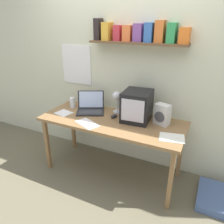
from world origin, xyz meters
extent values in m
plane|color=#6A644D|center=(0.00, 0.00, 0.00)|extent=(12.00, 12.00, 0.00)
cube|color=beige|center=(0.00, 0.45, 1.30)|extent=(5.60, 0.06, 2.60)
cube|color=white|center=(-0.75, 0.42, 1.28)|extent=(0.46, 0.01, 0.53)
cube|color=brown|center=(0.15, 0.33, 1.62)|extent=(1.16, 0.18, 0.02)
cube|color=black|center=(-0.36, 0.36, 1.75)|extent=(0.07, 0.13, 0.25)
cube|color=gold|center=(-0.23, 0.35, 1.73)|extent=(0.09, 0.15, 0.21)
cube|color=#C0313F|center=(-0.10, 0.37, 1.72)|extent=(0.09, 0.11, 0.17)
cube|color=orange|center=(0.03, 0.36, 1.72)|extent=(0.10, 0.12, 0.17)
cube|color=#7C4990|center=(0.16, 0.36, 1.73)|extent=(0.10, 0.13, 0.20)
cube|color=#3464B1|center=(0.29, 0.35, 1.73)|extent=(0.09, 0.15, 0.20)
cube|color=orange|center=(0.41, 0.36, 1.74)|extent=(0.10, 0.13, 0.23)
cube|color=#2F9651|center=(0.54, 0.35, 1.73)|extent=(0.09, 0.15, 0.21)
cube|color=orange|center=(0.67, 0.35, 1.71)|extent=(0.10, 0.14, 0.16)
cube|color=olive|center=(0.00, 0.00, 0.74)|extent=(1.72, 0.71, 0.03)
cube|color=olive|center=(-0.80, -0.29, 0.36)|extent=(0.04, 0.05, 0.72)
cube|color=olive|center=(0.80, -0.29, 0.36)|extent=(0.04, 0.05, 0.72)
cube|color=olive|center=(-0.80, 0.29, 0.36)|extent=(0.04, 0.05, 0.72)
cube|color=olive|center=(0.80, 0.29, 0.36)|extent=(0.04, 0.05, 0.72)
cube|color=black|center=(0.26, 0.13, 0.93)|extent=(0.34, 0.38, 0.35)
cube|color=silver|center=(0.27, -0.05, 0.94)|extent=(0.26, 0.03, 0.25)
cube|color=#232326|center=(-0.34, 0.07, 0.77)|extent=(0.41, 0.36, 0.02)
cube|color=#38383A|center=(-0.33, 0.05, 0.78)|extent=(0.32, 0.24, 0.00)
cube|color=#232326|center=(-0.41, 0.20, 0.89)|extent=(0.34, 0.21, 0.23)
cube|color=silver|center=(-0.41, 0.20, 0.89)|extent=(0.31, 0.19, 0.20)
cylinder|color=silver|center=(-0.03, 0.24, 0.77)|extent=(0.12, 0.12, 0.01)
cylinder|color=silver|center=(-0.03, 0.24, 0.89)|extent=(0.02, 0.02, 0.23)
sphere|color=silver|center=(-0.02, 0.17, 1.01)|extent=(0.11, 0.11, 0.11)
cylinder|color=white|center=(-0.65, 0.12, 0.83)|extent=(0.07, 0.07, 0.14)
cylinder|color=#4CC656|center=(-0.65, 0.12, 0.81)|extent=(0.06, 0.06, 0.10)
cube|color=silver|center=(0.56, 0.14, 0.88)|extent=(0.19, 0.15, 0.24)
cylinder|color=#4C4C51|center=(0.54, 0.08, 0.87)|extent=(0.12, 0.04, 0.12)
ellipsoid|color=#232326|center=(-0.01, 0.07, 0.77)|extent=(0.07, 0.11, 0.03)
cube|color=white|center=(-0.65, -0.09, 0.76)|extent=(0.23, 0.21, 0.00)
cube|color=white|center=(-0.21, -0.22, 0.76)|extent=(0.33, 0.26, 0.00)
cube|color=white|center=(0.74, -0.13, 0.76)|extent=(0.28, 0.24, 0.00)
cube|color=#4D669A|center=(1.32, 0.03, 0.05)|extent=(0.50, 0.50, 0.09)
camera|label=1|loc=(1.03, -2.13, 1.87)|focal=35.00mm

